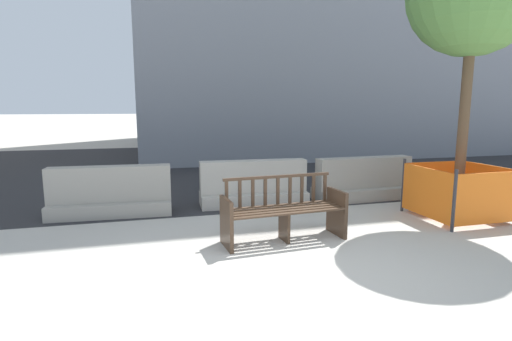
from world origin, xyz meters
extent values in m
plane|color=#B7B2A8|center=(0.00, 0.00, 0.00)|extent=(200.00, 200.00, 0.00)
cube|color=#28282B|center=(0.00, 8.70, 0.00)|extent=(120.00, 12.00, 0.01)
cube|color=#473323|center=(-0.61, 1.07, 0.33)|extent=(0.09, 0.52, 0.66)
cube|color=#473323|center=(1.03, 1.20, 0.33)|extent=(0.09, 0.52, 0.66)
cube|color=#473323|center=(0.21, 1.14, 0.22)|extent=(0.06, 0.33, 0.45)
cube|color=#473323|center=(0.23, 0.91, 0.45)|extent=(1.60, 0.19, 0.02)
cube|color=#473323|center=(0.22, 1.02, 0.45)|extent=(1.60, 0.19, 0.02)
cube|color=#473323|center=(0.21, 1.14, 0.45)|extent=(1.60, 0.19, 0.02)
cube|color=#473323|center=(0.20, 1.25, 0.45)|extent=(1.60, 0.19, 0.02)
cube|color=#473323|center=(0.19, 1.37, 0.45)|extent=(1.60, 0.19, 0.02)
cube|color=#473323|center=(0.19, 1.37, 0.86)|extent=(1.60, 0.16, 0.04)
cube|color=#473323|center=(-0.56, 1.32, 0.65)|extent=(0.05, 0.03, 0.38)
cube|color=#473323|center=(-0.37, 1.33, 0.65)|extent=(0.05, 0.03, 0.38)
cube|color=#473323|center=(-0.18, 1.35, 0.65)|extent=(0.05, 0.03, 0.38)
cube|color=#473323|center=(0.00, 1.36, 0.65)|extent=(0.05, 0.03, 0.38)
cube|color=#473323|center=(0.19, 1.37, 0.65)|extent=(0.05, 0.03, 0.38)
cube|color=#473323|center=(0.38, 1.39, 0.65)|extent=(0.05, 0.03, 0.38)
cube|color=#473323|center=(0.56, 1.40, 0.65)|extent=(0.05, 0.03, 0.38)
cube|color=#473323|center=(0.75, 1.42, 0.65)|extent=(0.05, 0.03, 0.38)
cube|color=#473323|center=(0.94, 1.43, 0.65)|extent=(0.05, 0.03, 0.38)
cube|color=#473323|center=(-0.61, 1.05, 0.65)|extent=(0.08, 0.46, 0.03)
cube|color=#473323|center=(1.03, 1.18, 0.65)|extent=(0.08, 0.46, 0.03)
cube|color=#ADA89E|center=(0.33, 3.25, 0.12)|extent=(2.03, 0.76, 0.24)
cube|color=#ADA89E|center=(0.33, 3.25, 0.54)|extent=(2.01, 0.38, 0.60)
cube|color=#9E998E|center=(-2.21, 3.17, 0.12)|extent=(2.03, 0.77, 0.24)
cube|color=#9E998E|center=(-2.21, 3.17, 0.54)|extent=(2.01, 0.39, 0.60)
cube|color=#9E998E|center=(2.57, 3.12, 0.12)|extent=(2.02, 0.75, 0.24)
cube|color=#9E998E|center=(2.57, 3.12, 0.54)|extent=(2.01, 0.37, 0.60)
cylinder|color=brown|center=(3.35, 1.48, 1.50)|extent=(0.16, 0.16, 3.00)
cylinder|color=#2D2D33|center=(2.74, 0.87, 0.47)|extent=(0.05, 0.05, 0.94)
cylinder|color=#2D2D33|center=(2.74, 2.09, 0.47)|extent=(0.05, 0.05, 0.94)
cylinder|color=#2D2D33|center=(3.96, 2.09, 0.47)|extent=(0.05, 0.05, 0.94)
cube|color=orange|center=(3.35, 0.87, 0.47)|extent=(1.22, 0.03, 0.79)
cube|color=orange|center=(3.35, 2.09, 0.47)|extent=(1.22, 0.03, 0.79)
cube|color=orange|center=(2.74, 1.48, 0.47)|extent=(0.03, 1.22, 0.79)
cube|color=orange|center=(3.96, 1.48, 0.47)|extent=(0.03, 1.22, 0.79)
camera|label=1|loc=(-1.54, -3.87, 1.84)|focal=28.00mm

